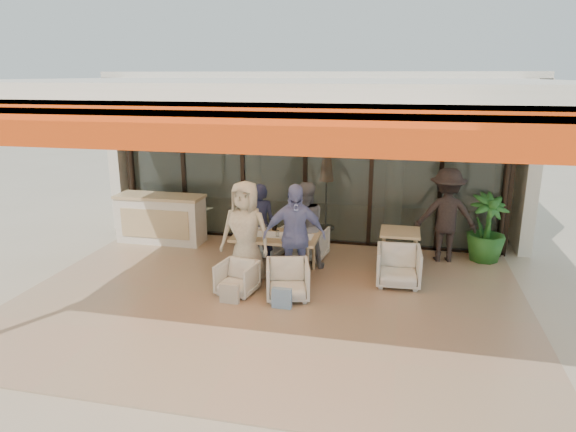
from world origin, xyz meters
name	(u,v)px	position (x,y,z in m)	size (l,w,h in m)	color
ground	(270,300)	(0.00, 0.00, 0.00)	(70.00, 70.00, 0.00)	#C6B293
terrace_floor	(270,299)	(0.00, 0.00, 0.01)	(8.00, 6.00, 0.01)	tan
terrace_structure	(263,91)	(0.00, -0.26, 3.25)	(8.00, 6.00, 3.40)	silver
glass_storefront	(305,168)	(0.00, 3.00, 1.60)	(8.08, 0.10, 3.20)	#9EADA3
interior_block	(323,127)	(0.01, 5.31, 2.23)	(9.05, 3.62, 3.52)	silver
host_counter	(161,219)	(-2.96, 2.30, 0.53)	(1.85, 0.65, 1.04)	silver
dining_table	(276,238)	(-0.16, 1.06, 0.69)	(1.50, 0.90, 0.93)	tan
chair_far_left	(267,238)	(-0.57, 2.01, 0.36)	(0.70, 0.66, 0.72)	white
chair_far_right	(309,242)	(0.27, 2.01, 0.34)	(0.66, 0.62, 0.68)	white
chair_near_left	(237,277)	(-0.57, 0.11, 0.30)	(0.58, 0.55, 0.60)	white
chair_near_right	(288,278)	(0.27, 0.11, 0.34)	(0.67, 0.62, 0.69)	white
diner_navy	(260,225)	(-0.57, 1.51, 0.78)	(0.57, 0.37, 1.56)	#191E38
diner_grey	(304,226)	(0.27, 1.51, 0.81)	(0.79, 0.61, 1.62)	slate
diner_cream	(245,233)	(-0.57, 0.61, 0.89)	(0.87, 0.57, 1.78)	beige
diner_periwinkle	(294,236)	(0.27, 0.61, 0.89)	(1.04, 0.43, 1.78)	#7C87CF
tote_bag_cream	(229,294)	(-0.57, -0.29, 0.17)	(0.30, 0.10, 0.34)	silver
tote_bag_blue	(282,299)	(0.27, -0.29, 0.17)	(0.30, 0.10, 0.34)	#99BFD8
side_table	(400,236)	(1.98, 1.79, 0.64)	(0.70, 0.70, 0.74)	tan
side_chair	(398,265)	(1.98, 1.04, 0.37)	(0.72, 0.68, 0.74)	white
standing_woman	(446,216)	(2.81, 2.44, 0.90)	(1.17, 0.67, 1.81)	black
potted_palm	(486,228)	(3.57, 2.59, 0.66)	(0.74, 0.74, 1.32)	#1E5919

